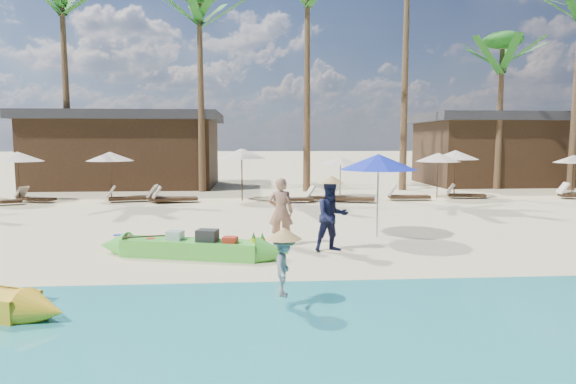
{
  "coord_description": "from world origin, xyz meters",
  "views": [
    {
      "loc": [
        -0.61,
        -11.26,
        2.63
      ],
      "look_at": [
        0.32,
        2.0,
        1.23
      ],
      "focal_mm": 30.0,
      "sensor_mm": 36.0,
      "label": 1
    }
  ],
  "objects": [
    {
      "name": "tourist",
      "position": [
        0.04,
        0.74,
        0.86
      ],
      "size": [
        0.68,
        0.5,
        1.73
      ],
      "primitive_type": "imported",
      "rotation": [
        0.0,
        0.0,
        3.0
      ],
      "color": "#B1755F",
      "rests_on": "ground"
    },
    {
      "name": "resort_parasol_8",
      "position": [
        8.84,
        10.81,
        2.0
      ],
      "size": [
        2.16,
        2.16,
        2.22
      ],
      "color": "#352316",
      "rests_on": "ground"
    },
    {
      "name": "resort_parasol_4",
      "position": [
        -7.18,
        11.2,
        1.95
      ],
      "size": [
        2.1,
        2.1,
        2.16
      ],
      "color": "#352316",
      "rests_on": "ground"
    },
    {
      "name": "resort_parasol_5",
      "position": [
        -1.17,
        10.15,
        2.1
      ],
      "size": [
        2.26,
        2.26,
        2.33
      ],
      "color": "#352316",
      "rests_on": "ground"
    },
    {
      "name": "lounger_4_right",
      "position": [
        -4.33,
        9.72,
        0.23
      ],
      "size": [
        2.01,
        0.65,
        0.68
      ],
      "rotation": [
        0.0,
        0.0,
        -0.02
      ],
      "color": "#352316",
      "rests_on": "ground"
    },
    {
      "name": "palm_4",
      "position": [
        2.15,
        14.01,
        9.45
      ],
      "size": [
        2.08,
        2.08,
        11.7
      ],
      "color": "brown",
      "rests_on": "ground"
    },
    {
      "name": "lounger_6_left",
      "position": [
        0.94,
        9.21,
        0.2
      ],
      "size": [
        1.8,
        0.63,
        0.6
      ],
      "rotation": [
        0.0,
        0.0,
        0.05
      ],
      "color": "#352316",
      "rests_on": "ground"
    },
    {
      "name": "lounger_6_right",
      "position": [
        2.43,
        9.81,
        0.2
      ],
      "size": [
        1.83,
        0.82,
        0.6
      ],
      "rotation": [
        0.0,
        0.0,
        0.16
      ],
      "color": "#352316",
      "rests_on": "ground"
    },
    {
      "name": "vendor_yellow",
      "position": [
        -0.15,
        -3.84,
        0.67
      ],
      "size": [
        0.45,
        0.68,
        0.98
      ],
      "primitive_type": "imported",
      "rotation": [
        0.0,
        0.0,
        1.43
      ],
      "color": "gray",
      "rests_on": "ground"
    },
    {
      "name": "lounger_7_right",
      "position": [
        6.18,
        9.74,
        0.21
      ],
      "size": [
        1.92,
        0.69,
        0.64
      ],
      "rotation": [
        0.0,
        0.0,
        -0.06
      ],
      "color": "#352316",
      "rests_on": "ground"
    },
    {
      "name": "green_canoe",
      "position": [
        -2.07,
        -0.38,
        0.22
      ],
      "size": [
        5.01,
        1.64,
        0.65
      ],
      "rotation": [
        0.0,
        0.0,
        -0.26
      ],
      "color": "#50D13F",
      "rests_on": "ground"
    },
    {
      "name": "wet_sand_strip",
      "position": [
        0.0,
        -5.0,
        0.0
      ],
      "size": [
        240.0,
        4.5,
        0.01
      ],
      "primitive_type": "cube",
      "color": "tan",
      "rests_on": "ground"
    },
    {
      "name": "resort_parasol_3",
      "position": [
        -10.78,
        10.2,
        1.98
      ],
      "size": [
        2.13,
        2.13,
        2.2
      ],
      "color": "#352316",
      "rests_on": "ground"
    },
    {
      "name": "ground",
      "position": [
        0.0,
        0.0,
        0.0
      ],
      "size": [
        240.0,
        240.0,
        0.0
      ],
      "primitive_type": "plane",
      "color": "beige",
      "rests_on": "ground"
    },
    {
      "name": "blue_umbrella",
      "position": [
        2.77,
        1.66,
        2.07
      ],
      "size": [
        2.13,
        2.13,
        2.29
      ],
      "color": "#99999E",
      "rests_on": "ground"
    },
    {
      "name": "lounger_7_left",
      "position": [
        3.52,
        9.21,
        0.22
      ],
      "size": [
        1.99,
        1.12,
        0.65
      ],
      "rotation": [
        0.0,
        0.0,
        -0.3
      ],
      "color": "#352316",
      "rests_on": "ground"
    },
    {
      "name": "resort_parasol_7",
      "position": [
        7.86,
        10.42,
        1.9
      ],
      "size": [
        2.05,
        2.05,
        2.11
      ],
      "color": "#352316",
      "rests_on": "ground"
    },
    {
      "name": "resort_parasol_6",
      "position": [
        3.46,
        11.31,
        1.74
      ],
      "size": [
        1.88,
        1.88,
        1.93
      ],
      "color": "#352316",
      "rests_on": "ground"
    },
    {
      "name": "lounger_3_right",
      "position": [
        -10.19,
        10.18,
        0.2
      ],
      "size": [
        1.84,
        1.09,
        0.6
      ],
      "rotation": [
        0.0,
        0.0,
        -0.34
      ],
      "color": "#352316",
      "rests_on": "ground"
    },
    {
      "name": "palm_3",
      "position": [
        -3.36,
        14.27,
        8.58
      ],
      "size": [
        2.08,
        2.08,
        10.52
      ],
      "color": "brown",
      "rests_on": "ground"
    },
    {
      "name": "resort_parasol_9",
      "position": [
        15.07,
        11.35,
        1.77
      ],
      "size": [
        1.91,
        1.91,
        1.97
      ],
      "color": "#352316",
      "rests_on": "ground"
    },
    {
      "name": "lounger_4_left",
      "position": [
        -6.17,
        9.99,
        0.21
      ],
      "size": [
        1.97,
        1.03,
        0.64
      ],
      "rotation": [
        0.0,
        0.0,
        0.25
      ],
      "color": "#352316",
      "rests_on": "ground"
    },
    {
      "name": "lounger_5_left",
      "position": [
        -4.13,
        9.55,
        0.22
      ],
      "size": [
        1.99,
        1.03,
        0.65
      ],
      "rotation": [
        0.0,
        0.0,
        0.24
      ],
      "color": "#352316",
      "rests_on": "ground"
    },
    {
      "name": "lounger_8_left",
      "position": [
        9.09,
        10.31,
        0.2
      ],
      "size": [
        1.82,
        0.94,
        0.59
      ],
      "rotation": [
        0.0,
        0.0,
        -0.24
      ],
      "color": "#352316",
      "rests_on": "ground"
    },
    {
      "name": "palm_6",
      "position": [
        12.84,
        14.52,
        7.05
      ],
      "size": [
        2.08,
        2.08,
        8.51
      ],
      "color": "brown",
      "rests_on": "ground"
    },
    {
      "name": "vendor_green",
      "position": [
        1.22,
        0.0,
        0.85
      ],
      "size": [
        0.95,
        0.82,
        1.71
      ],
      "primitive_type": "imported",
      "rotation": [
        0.0,
        0.0,
        0.23
      ],
      "color": "#141839",
      "rests_on": "ground"
    },
    {
      "name": "pavilion_east",
      "position": [
        14.0,
        17.5,
        2.2
      ],
      "size": [
        8.8,
        6.6,
        4.3
      ],
      "color": "#352316",
      "rests_on": "ground"
    },
    {
      "name": "pavilion_west",
      "position": [
        -8.0,
        17.5,
        2.19
      ],
      "size": [
        10.8,
        6.6,
        4.3
      ],
      "color": "#352316",
      "rests_on": "ground"
    },
    {
      "name": "palm_2",
      "position": [
        -10.45,
        15.08,
        9.18
      ],
      "size": [
        2.08,
        2.08,
        11.33
      ],
      "color": "brown",
      "rests_on": "ground"
    }
  ]
}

